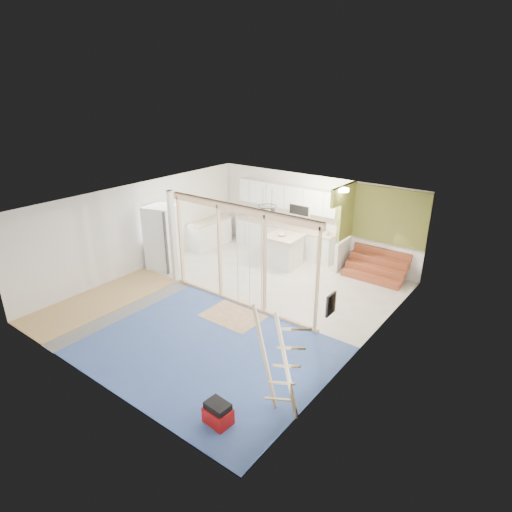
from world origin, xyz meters
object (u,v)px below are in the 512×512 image
Objects in this scene: fridge at (163,237)px; ladder at (278,363)px; toolbox at (218,414)px; island at (284,251)px.

fridge is 0.99× the size of ladder.
fridge is at bearing 149.82° from toolbox.
toolbox is 0.24× the size of ladder.
island is 6.31m from ladder.
island is at bearing 107.36° from ladder.
fridge is 1.84× the size of island.
toolbox is at bearing -68.13° from island.
ladder is (3.41, -5.29, 0.51)m from island.
ladder is (6.22, -3.04, 0.03)m from fridge.
island is 2.25× the size of toolbox.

